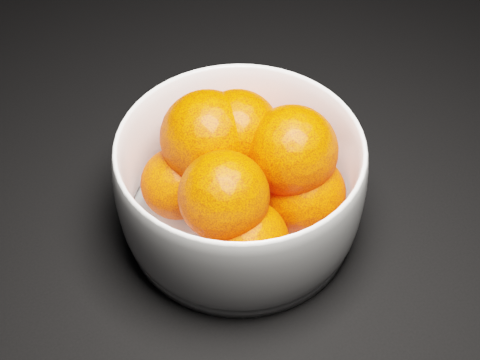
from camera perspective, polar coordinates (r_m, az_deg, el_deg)
bowl at (r=0.56m, az=0.00°, el=-0.35°), size 0.21×0.21×0.10m
orange_pile at (r=0.55m, az=0.29°, el=0.93°), size 0.15×0.17×0.12m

